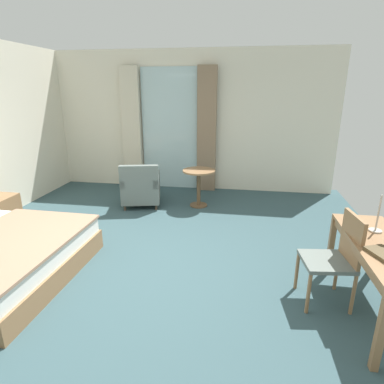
{
  "coord_description": "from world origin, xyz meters",
  "views": [
    {
      "loc": [
        1.17,
        -3.34,
        2.11
      ],
      "look_at": [
        0.57,
        0.3,
        0.92
      ],
      "focal_mm": 29.93,
      "sensor_mm": 36.0,
      "label": 1
    }
  ],
  "objects_px": {
    "armchair_by_window": "(141,188)",
    "round_cafe_table": "(199,180)",
    "desk_chair": "(336,255)",
    "closed_book": "(384,254)",
    "writing_desk": "(382,254)"
  },
  "relations": [
    {
      "from": "armchair_by_window",
      "to": "round_cafe_table",
      "type": "xyz_separation_m",
      "value": [
        1.08,
        0.13,
        0.17
      ]
    },
    {
      "from": "desk_chair",
      "to": "armchair_by_window",
      "type": "distance_m",
      "value": 3.78
    },
    {
      "from": "desk_chair",
      "to": "writing_desk",
      "type": "bearing_deg",
      "value": -18.77
    },
    {
      "from": "armchair_by_window",
      "to": "desk_chair",
      "type": "bearing_deg",
      "value": -41.09
    },
    {
      "from": "closed_book",
      "to": "armchair_by_window",
      "type": "bearing_deg",
      "value": 116.53
    },
    {
      "from": "writing_desk",
      "to": "closed_book",
      "type": "height_order",
      "value": "closed_book"
    },
    {
      "from": "writing_desk",
      "to": "armchair_by_window",
      "type": "bearing_deg",
      "value": 140.93
    },
    {
      "from": "writing_desk",
      "to": "desk_chair",
      "type": "bearing_deg",
      "value": 161.23
    },
    {
      "from": "armchair_by_window",
      "to": "round_cafe_table",
      "type": "height_order",
      "value": "armchair_by_window"
    },
    {
      "from": "desk_chair",
      "to": "closed_book",
      "type": "xyz_separation_m",
      "value": [
        0.28,
        -0.34,
        0.22
      ]
    },
    {
      "from": "closed_book",
      "to": "round_cafe_table",
      "type": "relative_size",
      "value": 0.4
    },
    {
      "from": "armchair_by_window",
      "to": "round_cafe_table",
      "type": "relative_size",
      "value": 1.32
    },
    {
      "from": "writing_desk",
      "to": "closed_book",
      "type": "relative_size",
      "value": 5.46
    },
    {
      "from": "desk_chair",
      "to": "round_cafe_table",
      "type": "xyz_separation_m",
      "value": [
        -1.77,
        2.61,
        -0.03
      ]
    },
    {
      "from": "armchair_by_window",
      "to": "closed_book",
      "type": "bearing_deg",
      "value": -42.06
    }
  ]
}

